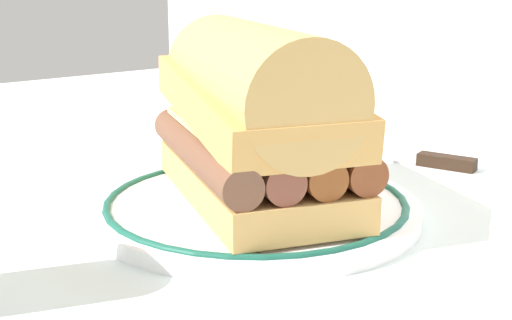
% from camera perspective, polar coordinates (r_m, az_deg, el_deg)
% --- Properties ---
extents(ground_plane, '(1.50, 1.50, 0.00)m').
position_cam_1_polar(ground_plane, '(0.59, -0.03, -3.88)').
color(ground_plane, silver).
extents(plate, '(0.25, 0.25, 0.01)m').
position_cam_1_polar(plate, '(0.57, 0.00, -3.62)').
color(plate, white).
rests_on(plate, ground_plane).
extents(sausage_sandwich, '(0.23, 0.17, 0.13)m').
position_cam_1_polar(sausage_sandwich, '(0.55, 0.00, 3.46)').
color(sausage_sandwich, tan).
rests_on(sausage_sandwich, plate).
extents(butter_knife, '(0.14, 0.07, 0.01)m').
position_cam_1_polar(butter_knife, '(0.73, 12.18, 0.09)').
color(butter_knife, silver).
rests_on(butter_knife, ground_plane).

